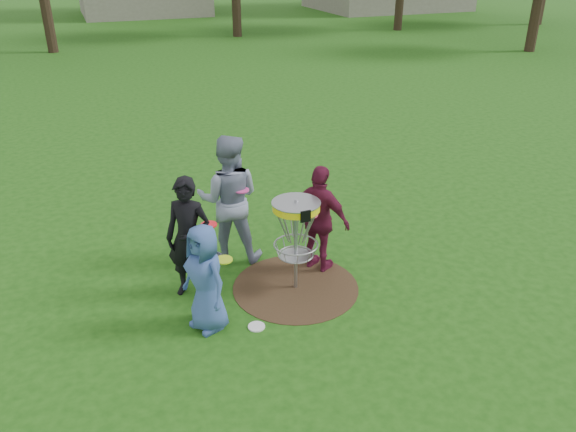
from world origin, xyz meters
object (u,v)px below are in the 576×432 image
object	(u,v)px
disc_golf_basket	(296,224)
player_maroon	(320,219)
player_black	(189,239)
player_blue	(205,278)
player_grey	(229,199)

from	to	relation	value
disc_golf_basket	player_maroon	bearing A→B (deg)	35.21
player_black	disc_golf_basket	bearing A→B (deg)	18.79
player_blue	player_maroon	size ratio (longest dim) A/B	0.88
player_blue	player_maroon	world-z (taller)	player_maroon
player_blue	player_grey	distance (m)	1.79
player_maroon	disc_golf_basket	world-z (taller)	player_maroon
player_blue	disc_golf_basket	xyz separation A→B (m)	(1.38, 0.42, 0.30)
player_maroon	disc_golf_basket	size ratio (longest dim) A/B	1.19
player_blue	player_grey	xyz separation A→B (m)	(0.77, 1.59, 0.28)
player_blue	player_black	size ratio (longest dim) A/B	0.83
player_grey	player_maroon	distance (m)	1.40
player_blue	player_maroon	bearing A→B (deg)	88.39
player_black	player_blue	bearing A→B (deg)	-54.39
player_black	player_grey	xyz separation A→B (m)	(0.79, 0.78, 0.12)
disc_golf_basket	player_black	bearing A→B (deg)	164.53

